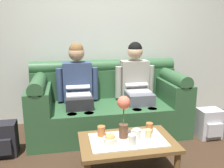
# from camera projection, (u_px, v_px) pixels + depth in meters

# --- Properties ---
(back_wall_patterned) EXTENTS (6.00, 0.12, 2.90)m
(back_wall_patterned) POSITION_uv_depth(u_px,v_px,m) (101.00, 25.00, 3.60)
(back_wall_patterned) COLOR silver
(back_wall_patterned) RESTS_ON ground_plane
(couch) EXTENTS (2.05, 0.88, 0.96)m
(couch) POSITION_uv_depth(u_px,v_px,m) (108.00, 105.00, 3.34)
(couch) COLOR #2D5633
(couch) RESTS_ON ground_plane
(person_left) EXTENTS (0.56, 0.67, 1.22)m
(person_left) POSITION_uv_depth(u_px,v_px,m) (78.00, 86.00, 3.20)
(person_left) COLOR #232326
(person_left) RESTS_ON ground_plane
(person_right) EXTENTS (0.56, 0.67, 1.22)m
(person_right) POSITION_uv_depth(u_px,v_px,m) (136.00, 84.00, 3.35)
(person_right) COLOR #595B66
(person_right) RESTS_ON ground_plane
(coffee_table) EXTENTS (0.92, 0.58, 0.37)m
(coffee_table) POSITION_uv_depth(u_px,v_px,m) (127.00, 145.00, 2.35)
(coffee_table) COLOR brown
(coffee_table) RESTS_ON ground_plane
(flower_vase) EXTENTS (0.13, 0.13, 0.42)m
(flower_vase) POSITION_uv_depth(u_px,v_px,m) (124.00, 113.00, 2.32)
(flower_vase) COLOR brown
(flower_vase) RESTS_ON coffee_table
(snack_bowl) EXTENTS (0.12, 0.12, 0.10)m
(snack_bowl) POSITION_uv_depth(u_px,v_px,m) (110.00, 139.00, 2.25)
(snack_bowl) COLOR silver
(snack_bowl) RESTS_ON coffee_table
(cup_near_left) EXTENTS (0.08, 0.08, 0.10)m
(cup_near_left) POSITION_uv_depth(u_px,v_px,m) (136.00, 134.00, 2.32)
(cup_near_left) COLOR white
(cup_near_left) RESTS_ON coffee_table
(cup_near_right) EXTENTS (0.08, 0.08, 0.10)m
(cup_near_right) POSITION_uv_depth(u_px,v_px,m) (101.00, 131.00, 2.40)
(cup_near_right) COLOR #B26633
(cup_near_right) RESTS_ON coffee_table
(cup_far_center) EXTENTS (0.07, 0.07, 0.11)m
(cup_far_center) POSITION_uv_depth(u_px,v_px,m) (132.00, 140.00, 2.20)
(cup_far_center) COLOR white
(cup_far_center) RESTS_ON coffee_table
(cup_far_left) EXTENTS (0.06, 0.06, 0.08)m
(cup_far_left) POSITION_uv_depth(u_px,v_px,m) (148.00, 133.00, 2.37)
(cup_far_left) COLOR #DBB77A
(cup_far_left) RESTS_ON coffee_table
(cup_far_right) EXTENTS (0.07, 0.07, 0.11)m
(cup_far_right) POSITION_uv_depth(u_px,v_px,m) (149.00, 128.00, 2.47)
(cup_far_right) COLOR #B26633
(cup_far_right) RESTS_ON coffee_table
(backpack_right) EXTENTS (0.29, 0.27, 0.38)m
(backpack_right) POSITION_uv_depth(u_px,v_px,m) (209.00, 124.00, 3.18)
(backpack_right) COLOR #B7B7BC
(backpack_right) RESTS_ON ground_plane
(backpack_left) EXTENTS (0.29, 0.25, 0.39)m
(backpack_left) POSITION_uv_depth(u_px,v_px,m) (4.00, 140.00, 2.72)
(backpack_left) COLOR black
(backpack_left) RESTS_ON ground_plane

